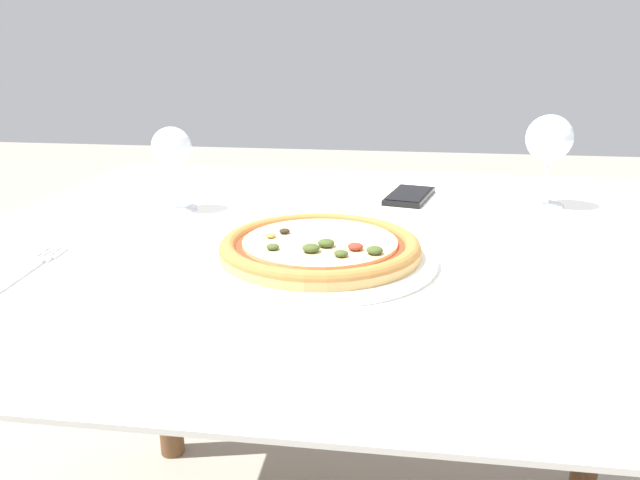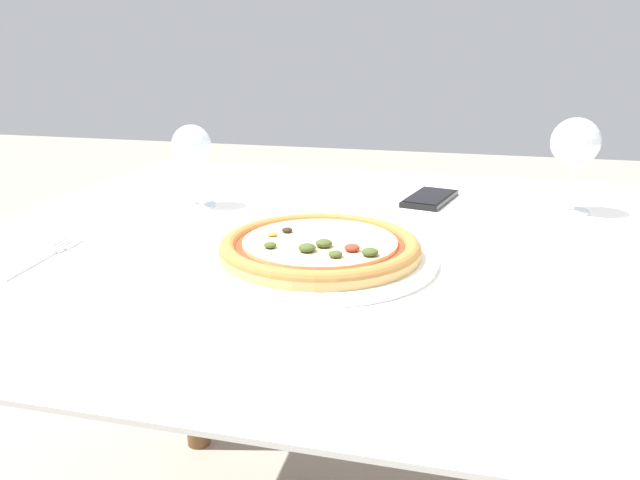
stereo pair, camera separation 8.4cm
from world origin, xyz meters
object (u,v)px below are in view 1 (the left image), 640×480
object	(u,v)px
fork	(31,267)
cell_phone	(409,196)
pizza_plate	(320,249)
wine_glass_far_left	(549,141)
wine_glass_far_right	(172,151)
dining_table	(362,291)

from	to	relation	value
fork	cell_phone	size ratio (longest dim) A/B	1.09
pizza_plate	wine_glass_far_left	distance (m)	0.51
wine_glass_far_left	fork	bearing A→B (deg)	-149.52
wine_glass_far_left	wine_glass_far_right	size ratio (longest dim) A/B	1.12
pizza_plate	fork	bearing A→B (deg)	-167.74
pizza_plate	wine_glass_far_right	distance (m)	0.38
dining_table	wine_glass_far_left	world-z (taller)	wine_glass_far_left
dining_table	wine_glass_far_right	xyz separation A→B (m)	(-0.34, 0.12, 0.19)
dining_table	wine_glass_far_right	size ratio (longest dim) A/B	8.40
wine_glass_far_left	wine_glass_far_right	world-z (taller)	wine_glass_far_left
fork	wine_glass_far_left	distance (m)	0.85
pizza_plate	wine_glass_far_left	size ratio (longest dim) A/B	1.95
cell_phone	dining_table	bearing A→B (deg)	-104.79
dining_table	fork	bearing A→B (deg)	-155.88
cell_phone	wine_glass_far_left	bearing A→B (deg)	-4.91
pizza_plate	fork	distance (m)	0.38
dining_table	cell_phone	world-z (taller)	cell_phone
fork	wine_glass_far_right	xyz separation A→B (m)	(0.08, 0.31, 0.10)
fork	wine_glass_far_right	size ratio (longest dim) A/B	1.16
cell_phone	fork	bearing A→B (deg)	-137.56
wine_glass_far_left	pizza_plate	bearing A→B (deg)	-135.70
dining_table	cell_phone	distance (m)	0.28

